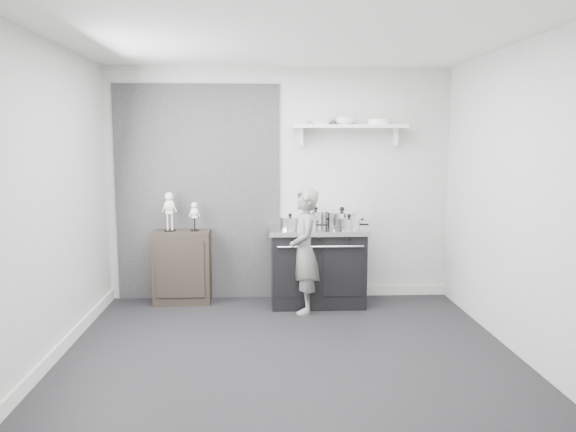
{
  "coord_description": "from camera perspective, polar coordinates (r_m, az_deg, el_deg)",
  "views": [
    {
      "loc": [
        -0.24,
        -4.76,
        1.86
      ],
      "look_at": [
        0.05,
        0.95,
        1.09
      ],
      "focal_mm": 35.0,
      "sensor_mm": 36.0,
      "label": 1
    }
  ],
  "objects": [
    {
      "name": "ground",
      "position": [
        5.12,
        -0.05,
        -13.62
      ],
      "size": [
        4.0,
        4.0,
        0.0
      ],
      "primitive_type": "plane",
      "color": "black",
      "rests_on": "ground"
    },
    {
      "name": "room_shell",
      "position": [
        4.92,
        -1.18,
        5.1
      ],
      "size": [
        4.02,
        3.62,
        2.71
      ],
      "color": "#AEAEAC",
      "rests_on": "ground"
    },
    {
      "name": "wall_shelf",
      "position": [
        6.53,
        6.3,
        8.94
      ],
      "size": [
        1.3,
        0.26,
        0.24
      ],
      "color": "silver",
      "rests_on": "room_shell"
    },
    {
      "name": "stove",
      "position": [
        6.43,
        2.99,
        -5.04
      ],
      "size": [
        1.1,
        0.69,
        0.88
      ],
      "color": "black",
      "rests_on": "ground"
    },
    {
      "name": "side_cabinet",
      "position": [
        6.59,
        -10.67,
        -5.08
      ],
      "size": [
        0.64,
        0.38,
        0.84
      ],
      "primitive_type": "cube",
      "color": "black",
      "rests_on": "ground"
    },
    {
      "name": "child",
      "position": [
        6.08,
        1.69,
        -3.56
      ],
      "size": [
        0.33,
        0.5,
        1.35
      ],
      "primitive_type": "imported",
      "rotation": [
        0.0,
        0.0,
        -1.55
      ],
      "color": "slate",
      "rests_on": "ground"
    },
    {
      "name": "pot_front_left",
      "position": [
        6.21,
        0.22,
        -0.72
      ],
      "size": [
        0.32,
        0.24,
        0.18
      ],
      "color": "silver",
      "rests_on": "stove"
    },
    {
      "name": "pot_back_left",
      "position": [
        6.43,
        2.81,
        -0.25
      ],
      "size": [
        0.37,
        0.28,
        0.23
      ],
      "color": "silver",
      "rests_on": "stove"
    },
    {
      "name": "pot_back_right",
      "position": [
        6.46,
        5.49,
        -0.29
      ],
      "size": [
        0.42,
        0.33,
        0.23
      ],
      "color": "silver",
      "rests_on": "stove"
    },
    {
      "name": "pot_front_right",
      "position": [
        6.2,
        6.22,
        -0.79
      ],
      "size": [
        0.35,
        0.26,
        0.18
      ],
      "color": "silver",
      "rests_on": "stove"
    },
    {
      "name": "pot_front_center",
      "position": [
        6.18,
        2.25,
        -0.84
      ],
      "size": [
        0.27,
        0.18,
        0.15
      ],
      "color": "silver",
      "rests_on": "stove"
    },
    {
      "name": "skeleton_full",
      "position": [
        6.5,
        -11.95,
        0.74
      ],
      "size": [
        0.14,
        0.09,
        0.51
      ],
      "primitive_type": null,
      "color": "silver",
      "rests_on": "side_cabinet"
    },
    {
      "name": "skeleton_torso",
      "position": [
        6.47,
        -9.49,
        0.16
      ],
      "size": [
        0.11,
        0.07,
        0.38
      ],
      "primitive_type": null,
      "color": "silver",
      "rests_on": "side_cabinet"
    },
    {
      "name": "bowl_large",
      "position": [
        6.48,
        3.36,
        9.59
      ],
      "size": [
        0.29,
        0.29,
        0.07
      ],
      "primitive_type": "imported",
      "color": "white",
      "rests_on": "wall_shelf"
    },
    {
      "name": "bowl_small",
      "position": [
        6.51,
        5.8,
        9.56
      ],
      "size": [
        0.24,
        0.24,
        0.08
      ],
      "primitive_type": "imported",
      "color": "white",
      "rests_on": "wall_shelf"
    },
    {
      "name": "plate_stack",
      "position": [
        6.58,
        9.2,
        9.42
      ],
      "size": [
        0.25,
        0.25,
        0.06
      ],
      "primitive_type": "cylinder",
      "color": "white",
      "rests_on": "wall_shelf"
    }
  ]
}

